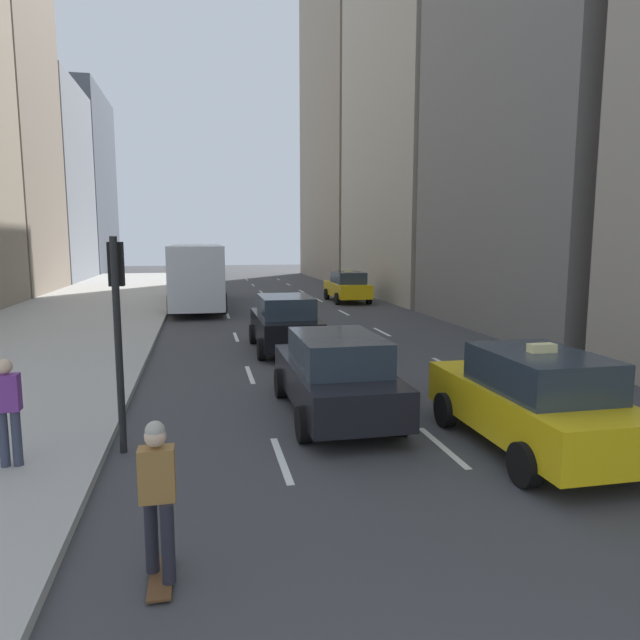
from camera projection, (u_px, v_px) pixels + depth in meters
sidewalk_left at (78, 315)px, 26.27m from camera, size 8.00×66.00×0.15m
lane_markings at (298, 323)px, 24.35m from camera, size 5.72×56.00×0.01m
building_row_right at (432, 75)px, 32.80m from camera, size 6.00×59.82×29.81m
taxi_lead at (532, 400)px, 9.57m from camera, size 2.02×4.40×1.87m
taxi_second at (347, 287)px, 32.56m from camera, size 2.02×4.40×1.87m
sedan_black_near at (335, 374)px, 11.48m from camera, size 2.02×4.77×1.69m
sedan_silver_behind at (285, 323)px, 18.24m from camera, size 2.02×4.48×1.78m
city_bus at (197, 273)px, 30.30m from camera, size 2.80×11.61×3.25m
skateboarder at (158, 495)px, 5.81m from camera, size 0.36×0.80×1.75m
pedestrian_mid_block at (8, 407)px, 8.50m from camera, size 0.36×0.22×1.65m
traffic_light_pole at (117, 310)px, 9.33m from camera, size 0.24×0.42×3.60m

